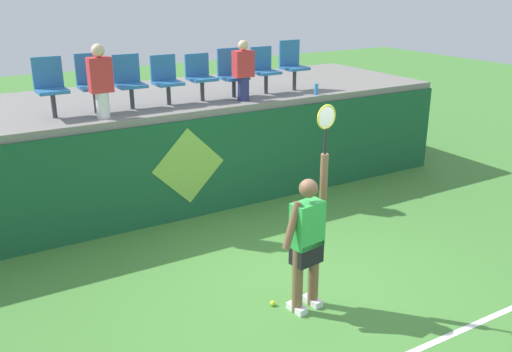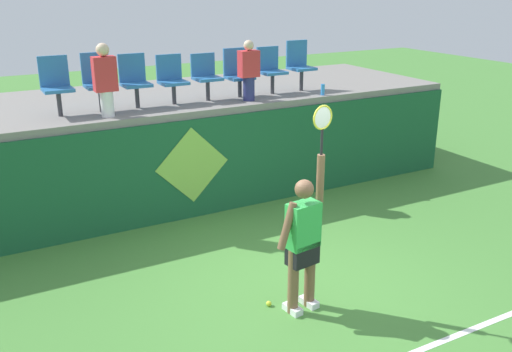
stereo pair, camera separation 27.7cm
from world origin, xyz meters
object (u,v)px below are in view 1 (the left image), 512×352
at_px(stadium_chair_4, 200,75).
at_px(stadium_chair_0, 50,84).
at_px(stadium_chair_7, 292,63).
at_px(stadium_chair_1, 92,80).
at_px(water_bottle, 316,89).
at_px(stadium_chair_3, 166,78).
at_px(tennis_ball, 273,303).
at_px(stadium_chair_2, 129,79).
at_px(tennis_player, 307,238).
at_px(spectator_1, 100,80).
at_px(stadium_chair_6, 264,68).
at_px(stadium_chair_5, 231,72).
at_px(spectator_0, 243,70).

bearing_deg(stadium_chair_4, stadium_chair_0, 179.82).
bearing_deg(stadium_chair_7, stadium_chair_1, 180.00).
height_order(water_bottle, stadium_chair_3, stadium_chair_3).
relative_size(tennis_ball, stadium_chair_2, 0.08).
height_order(tennis_player, stadium_chair_3, stadium_chair_3).
bearing_deg(stadium_chair_2, stadium_chair_1, 179.85).
height_order(stadium_chair_2, stadium_chair_7, stadium_chair_7).
bearing_deg(tennis_ball, water_bottle, 47.19).
xyz_separation_m(stadium_chair_2, stadium_chair_4, (1.26, -0.01, -0.02)).
xyz_separation_m(stadium_chair_1, spectator_1, (0.00, -0.46, 0.07)).
height_order(stadium_chair_4, stadium_chair_6, stadium_chair_6).
bearing_deg(stadium_chair_2, stadium_chair_6, -0.08).
bearing_deg(spectator_1, stadium_chair_0, 144.13).
distance_m(tennis_player, stadium_chair_2, 4.29).
bearing_deg(stadium_chair_2, stadium_chair_5, 0.08).
bearing_deg(stadium_chair_1, stadium_chair_4, -0.28).
distance_m(tennis_ball, water_bottle, 4.68).
distance_m(tennis_ball, stadium_chair_2, 4.41).
bearing_deg(tennis_ball, stadium_chair_1, 103.84).
bearing_deg(spectator_1, spectator_0, 0.84).
distance_m(stadium_chair_2, stadium_chair_4, 1.26).
relative_size(tennis_player, stadium_chair_0, 2.76).
bearing_deg(stadium_chair_6, stadium_chair_2, 179.92).
bearing_deg(stadium_chair_7, stadium_chair_3, -179.90).
bearing_deg(stadium_chair_6, stadium_chair_5, 179.45).
xyz_separation_m(stadium_chair_0, spectator_1, (0.63, -0.46, 0.08)).
bearing_deg(stadium_chair_6, stadium_chair_0, 179.94).
bearing_deg(stadium_chair_5, tennis_ball, -111.86).
relative_size(water_bottle, stadium_chair_0, 0.22).
height_order(stadium_chair_0, spectator_1, spectator_1).
relative_size(stadium_chair_2, stadium_chair_4, 1.09).
bearing_deg(stadium_chair_1, tennis_player, -72.69).
distance_m(stadium_chair_7, spectator_0, 1.37).
distance_m(stadium_chair_0, stadium_chair_1, 0.63).
bearing_deg(stadium_chair_7, stadium_chair_5, 179.95).
bearing_deg(stadium_chair_5, stadium_chair_1, -179.97).
distance_m(stadium_chair_4, stadium_chair_7, 1.92).
bearing_deg(stadium_chair_5, tennis_player, -106.64).
bearing_deg(tennis_ball, stadium_chair_7, 53.36).
bearing_deg(stadium_chair_5, spectator_0, -90.00).
relative_size(tennis_ball, spectator_1, 0.06).
bearing_deg(stadium_chair_1, spectator_1, -90.00).
height_order(tennis_player, stadium_chair_4, stadium_chair_4).
distance_m(stadium_chair_1, spectator_0, 2.50).
xyz_separation_m(tennis_ball, stadium_chair_6, (2.20, 3.80, 2.21)).
bearing_deg(stadium_chair_2, stadium_chair_0, 179.98).
xyz_separation_m(tennis_player, tennis_ball, (-0.32, 0.23, -0.90)).
height_order(stadium_chair_6, spectator_1, spectator_1).
xyz_separation_m(water_bottle, stadium_chair_5, (-1.40, 0.65, 0.34)).
xyz_separation_m(stadium_chair_0, stadium_chair_3, (1.86, -0.00, -0.06)).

